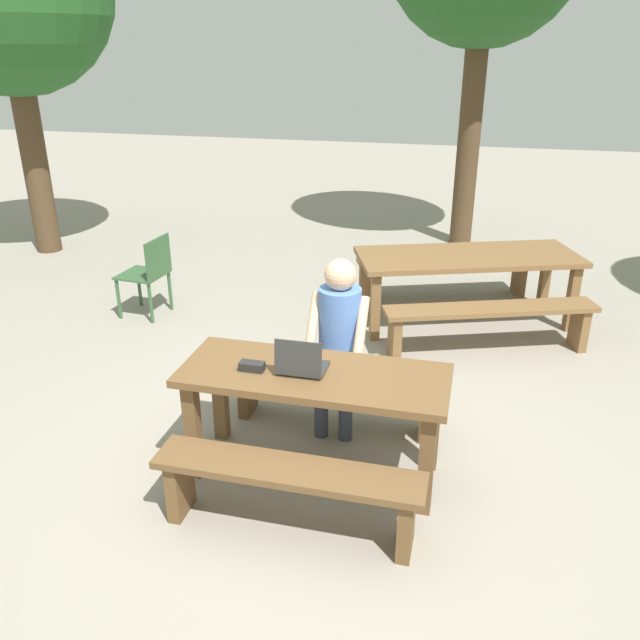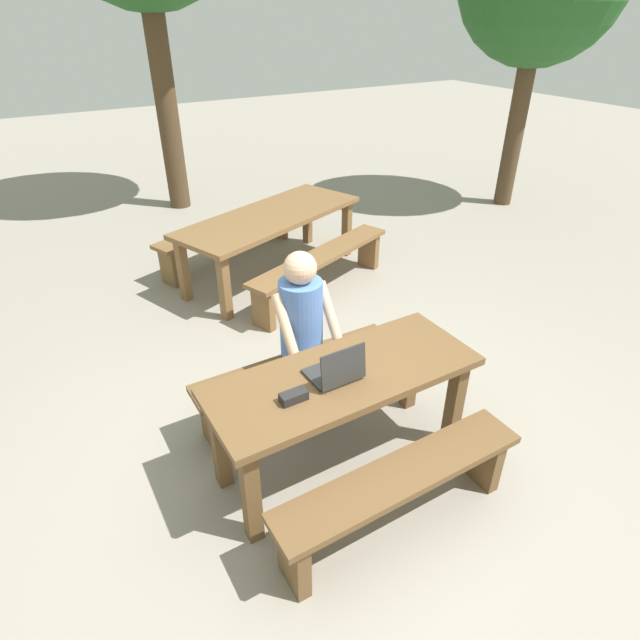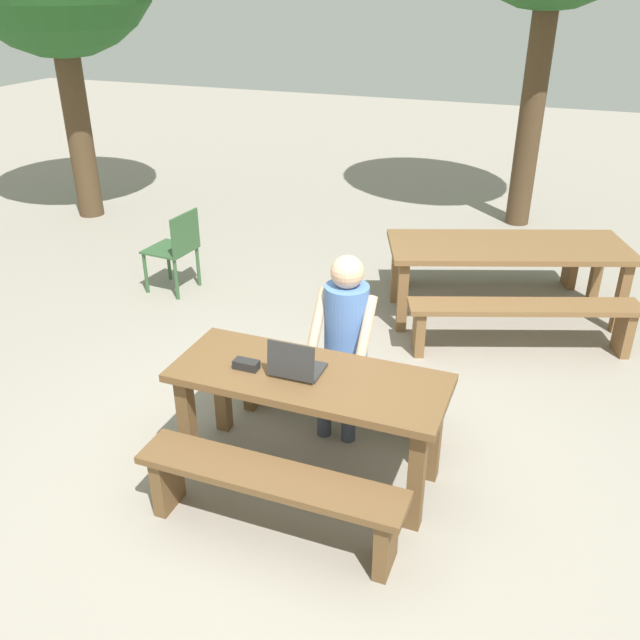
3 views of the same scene
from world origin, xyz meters
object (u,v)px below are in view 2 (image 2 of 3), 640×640
Objects in this scene: laptop at (336,371)px; picnic_table_mid at (270,223)px; picnic_table_front at (344,389)px; small_pouch at (294,396)px; person_seated at (304,326)px.

laptop is 0.13× the size of picnic_table_mid.
picnic_table_mid is (0.93, 2.82, -0.18)m from laptop.
picnic_table_front is 0.42m from small_pouch.
person_seated is 2.38m from picnic_table_mid.
picnic_table_front is 5.68× the size of laptop.
laptop reaches higher than picnic_table_front.
small_pouch reaches higher than picnic_table_mid.
small_pouch is 0.77m from person_seated.
small_pouch is at bearing -123.35° from person_seated.
person_seated is (0.42, 0.64, -0.01)m from small_pouch.
laptop reaches higher than picnic_table_mid.
laptop is at bearing -128.70° from picnic_table_mid.
person_seated is at bearing 56.65° from small_pouch.
small_pouch is (-0.39, -0.07, 0.16)m from picnic_table_front.
picnic_table_mid is at bearing 66.49° from small_pouch.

